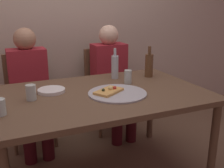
% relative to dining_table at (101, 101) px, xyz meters
% --- Properties ---
extents(back_wall, '(6.00, 0.10, 2.60)m').
position_rel_dining_table_xyz_m(back_wall, '(0.00, 1.24, 0.63)').
color(back_wall, '#BCA893').
rests_on(back_wall, ground_plane).
extents(dining_table, '(1.58, 1.02, 0.74)m').
position_rel_dining_table_xyz_m(dining_table, '(0.00, 0.00, 0.00)').
color(dining_table, brown).
rests_on(dining_table, ground_plane).
extents(pizza_tray, '(0.43, 0.43, 0.01)m').
position_rel_dining_table_xyz_m(pizza_tray, '(0.10, -0.09, 0.08)').
color(pizza_tray, '#ADADB2').
rests_on(pizza_tray, dining_table).
extents(pizza_slice_last, '(0.26, 0.23, 0.05)m').
position_rel_dining_table_xyz_m(pizza_slice_last, '(0.04, -0.06, 0.09)').
color(pizza_slice_last, tan).
rests_on(pizza_slice_last, pizza_tray).
extents(wine_bottle, '(0.07, 0.07, 0.28)m').
position_rel_dining_table_xyz_m(wine_bottle, '(0.57, 0.25, 0.18)').
color(wine_bottle, brown).
rests_on(wine_bottle, dining_table).
extents(beer_bottle, '(0.06, 0.06, 0.27)m').
position_rel_dining_table_xyz_m(beer_bottle, '(0.26, 0.33, 0.18)').
color(beer_bottle, '#B2BCC1').
rests_on(beer_bottle, dining_table).
extents(tumbler_far, '(0.06, 0.06, 0.11)m').
position_rel_dining_table_xyz_m(tumbler_far, '(0.30, 0.14, 0.13)').
color(tumbler_far, '#B7C6BC').
rests_on(tumbler_far, dining_table).
extents(wine_glass, '(0.07, 0.07, 0.11)m').
position_rel_dining_table_xyz_m(wine_glass, '(-0.50, 0.04, 0.12)').
color(wine_glass, '#B7C6BC').
rests_on(wine_glass, dining_table).
extents(plate_stack, '(0.21, 0.21, 0.02)m').
position_rel_dining_table_xyz_m(plate_stack, '(-0.34, 0.16, 0.08)').
color(plate_stack, white).
rests_on(plate_stack, dining_table).
extents(chair_left, '(0.44, 0.44, 0.90)m').
position_rel_dining_table_xyz_m(chair_left, '(-0.43, 0.91, -0.15)').
color(chair_left, brown).
rests_on(chair_left, ground_plane).
extents(chair_right, '(0.44, 0.44, 0.90)m').
position_rel_dining_table_xyz_m(chair_right, '(0.42, 0.91, -0.15)').
color(chair_right, brown).
rests_on(chair_right, ground_plane).
extents(guest_in_sweater, '(0.36, 0.56, 1.17)m').
position_rel_dining_table_xyz_m(guest_in_sweater, '(-0.43, 0.76, -0.03)').
color(guest_in_sweater, maroon).
rests_on(guest_in_sweater, ground_plane).
extents(guest_in_beanie, '(0.36, 0.56, 1.17)m').
position_rel_dining_table_xyz_m(guest_in_beanie, '(0.42, 0.76, -0.03)').
color(guest_in_beanie, maroon).
rests_on(guest_in_beanie, ground_plane).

